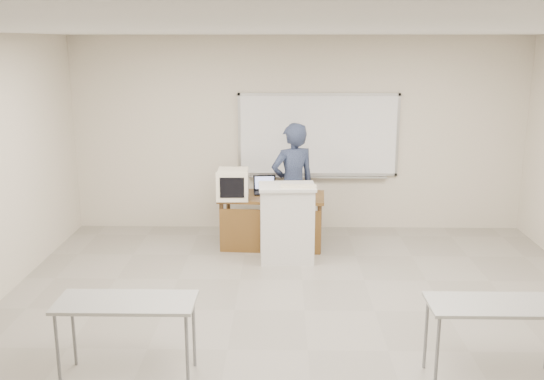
{
  "coord_description": "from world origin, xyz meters",
  "views": [
    {
      "loc": [
        -0.25,
        -5.31,
        2.9
      ],
      "look_at": [
        -0.38,
        2.2,
        1.05
      ],
      "focal_mm": 40.0,
      "sensor_mm": 36.0,
      "label": 1
    }
  ],
  "objects_px": {
    "whiteboard": "(318,136)",
    "crt_monitor": "(233,184)",
    "keyboard": "(298,186)",
    "podium": "(287,223)",
    "laptop": "(265,189)",
    "instructor_desk": "(272,211)",
    "mouse": "(311,198)",
    "presenter": "(293,186)"
  },
  "relations": [
    {
      "from": "whiteboard",
      "to": "crt_monitor",
      "type": "xyz_separation_m",
      "value": [
        -1.25,
        -0.98,
        -0.53
      ]
    },
    {
      "from": "crt_monitor",
      "to": "keyboard",
      "type": "xyz_separation_m",
      "value": [
        0.91,
        -0.61,
        0.11
      ]
    },
    {
      "from": "whiteboard",
      "to": "crt_monitor",
      "type": "distance_m",
      "value": 1.67
    },
    {
      "from": "podium",
      "to": "laptop",
      "type": "distance_m",
      "value": 0.88
    },
    {
      "from": "instructor_desk",
      "to": "mouse",
      "type": "bearing_deg",
      "value": -5.43
    },
    {
      "from": "mouse",
      "to": "podium",
      "type": "bearing_deg",
      "value": -150.96
    },
    {
      "from": "presenter",
      "to": "laptop",
      "type": "bearing_deg",
      "value": -50.22
    },
    {
      "from": "instructor_desk",
      "to": "crt_monitor",
      "type": "height_order",
      "value": "crt_monitor"
    },
    {
      "from": "podium",
      "to": "laptop",
      "type": "bearing_deg",
      "value": 108.65
    },
    {
      "from": "instructor_desk",
      "to": "laptop",
      "type": "xyz_separation_m",
      "value": [
        -0.1,
        0.27,
        0.25
      ]
    },
    {
      "from": "instructor_desk",
      "to": "keyboard",
      "type": "height_order",
      "value": "keyboard"
    },
    {
      "from": "whiteboard",
      "to": "keyboard",
      "type": "distance_m",
      "value": 1.68
    },
    {
      "from": "podium",
      "to": "keyboard",
      "type": "xyz_separation_m",
      "value": [
        0.15,
        -0.12,
        0.53
      ]
    },
    {
      "from": "crt_monitor",
      "to": "presenter",
      "type": "relative_size",
      "value": 0.27
    },
    {
      "from": "instructor_desk",
      "to": "crt_monitor",
      "type": "distance_m",
      "value": 0.68
    },
    {
      "from": "instructor_desk",
      "to": "laptop",
      "type": "distance_m",
      "value": 0.38
    },
    {
      "from": "podium",
      "to": "keyboard",
      "type": "relative_size",
      "value": 2.24
    },
    {
      "from": "crt_monitor",
      "to": "mouse",
      "type": "bearing_deg",
      "value": -5.04
    },
    {
      "from": "whiteboard",
      "to": "mouse",
      "type": "bearing_deg",
      "value": -98.1
    },
    {
      "from": "keyboard",
      "to": "presenter",
      "type": "height_order",
      "value": "presenter"
    },
    {
      "from": "laptop",
      "to": "mouse",
      "type": "height_order",
      "value": "laptop"
    },
    {
      "from": "instructor_desk",
      "to": "presenter",
      "type": "bearing_deg",
      "value": 16.74
    },
    {
      "from": "keyboard",
      "to": "presenter",
      "type": "relative_size",
      "value": 0.26
    },
    {
      "from": "whiteboard",
      "to": "crt_monitor",
      "type": "bearing_deg",
      "value": -141.96
    },
    {
      "from": "crt_monitor",
      "to": "presenter",
      "type": "height_order",
      "value": "presenter"
    },
    {
      "from": "crt_monitor",
      "to": "keyboard",
      "type": "bearing_deg",
      "value": -34.97
    },
    {
      "from": "whiteboard",
      "to": "laptop",
      "type": "bearing_deg",
      "value": -138.89
    },
    {
      "from": "instructor_desk",
      "to": "podium",
      "type": "bearing_deg",
      "value": -63.72
    },
    {
      "from": "instructor_desk",
      "to": "presenter",
      "type": "xyz_separation_m",
      "value": [
        0.3,
        0.07,
        0.35
      ]
    },
    {
      "from": "whiteboard",
      "to": "mouse",
      "type": "distance_m",
      "value": 1.28
    },
    {
      "from": "instructor_desk",
      "to": "podium",
      "type": "xyz_separation_m",
      "value": [
        0.21,
        -0.5,
        -0.03
      ]
    },
    {
      "from": "keyboard",
      "to": "instructor_desk",
      "type": "bearing_deg",
      "value": 121.54
    },
    {
      "from": "podium",
      "to": "crt_monitor",
      "type": "xyz_separation_m",
      "value": [
        -0.76,
        0.49,
        0.42
      ]
    },
    {
      "from": "mouse",
      "to": "keyboard",
      "type": "xyz_separation_m",
      "value": [
        -0.19,
        -0.53,
        0.29
      ]
    },
    {
      "from": "whiteboard",
      "to": "crt_monitor",
      "type": "height_order",
      "value": "whiteboard"
    },
    {
      "from": "crt_monitor",
      "to": "instructor_desk",
      "type": "bearing_deg",
      "value": 0.19
    },
    {
      "from": "laptop",
      "to": "whiteboard",
      "type": "bearing_deg",
      "value": 35.23
    },
    {
      "from": "laptop",
      "to": "presenter",
      "type": "xyz_separation_m",
      "value": [
        0.4,
        -0.2,
        0.1
      ]
    },
    {
      "from": "whiteboard",
      "to": "podium",
      "type": "height_order",
      "value": "whiteboard"
    },
    {
      "from": "instructor_desk",
      "to": "laptop",
      "type": "bearing_deg",
      "value": 114.15
    },
    {
      "from": "whiteboard",
      "to": "instructor_desk",
      "type": "distance_m",
      "value": 1.51
    },
    {
      "from": "instructor_desk",
      "to": "presenter",
      "type": "height_order",
      "value": "presenter"
    }
  ]
}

